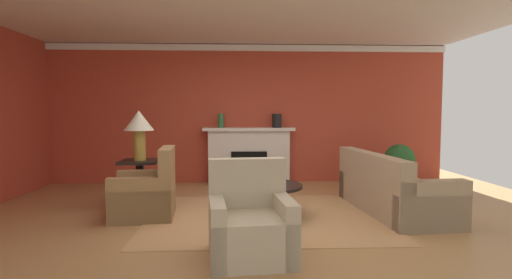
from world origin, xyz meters
TOP-DOWN VIEW (x-y plane):
  - ground_plane at (0.00, 0.00)m, footprint 9.87×9.87m
  - wall_fireplace at (0.00, 2.95)m, footprint 8.19×0.12m
  - ceiling_panel at (0.00, 0.30)m, footprint 8.19×6.37m
  - crown_moulding at (0.00, 2.87)m, footprint 8.19×0.08m
  - area_rug at (0.27, 0.18)m, footprint 3.15×2.59m
  - fireplace at (0.12, 2.74)m, footprint 1.80×0.35m
  - sofa at (2.08, 0.37)m, footprint 1.06×2.16m
  - armchair_near_window at (-1.34, 0.25)m, footprint 0.86×0.86m
  - armchair_facing_fireplace at (0.01, -1.29)m, footprint 0.87×0.87m
  - coffee_table at (0.27, 0.18)m, footprint 1.00×1.00m
  - side_table at (-1.58, 0.91)m, footprint 0.56×0.56m
  - table_lamp at (-1.58, 0.91)m, footprint 0.44×0.44m
  - vase_mantel_left at (-0.43, 2.69)m, footprint 0.11×0.11m
  - vase_mantel_right at (0.67, 2.69)m, footprint 0.19×0.19m
  - book_red_cover at (0.20, 0.33)m, footprint 0.22×0.20m
  - book_art_folio at (0.09, 0.31)m, footprint 0.21×0.15m
  - potted_plant at (2.87, 2.01)m, footprint 0.56×0.56m

SIDE VIEW (x-z plane):
  - ground_plane at x=0.00m, z-range 0.00..0.00m
  - area_rug at x=0.27m, z-range 0.00..0.01m
  - sofa at x=2.08m, z-range -0.13..0.72m
  - armchair_near_window at x=-1.34m, z-range -0.17..0.78m
  - armchair_facing_fireplace at x=0.01m, z-range -0.17..0.78m
  - coffee_table at x=0.27m, z-range 0.11..0.56m
  - side_table at x=-1.58m, z-range 0.05..0.75m
  - book_red_cover at x=0.20m, z-range 0.45..0.50m
  - potted_plant at x=2.87m, z-range 0.08..0.91m
  - book_art_folio at x=0.09m, z-range 0.50..0.54m
  - fireplace at x=0.12m, z-range -0.03..1.09m
  - table_lamp at x=-1.58m, z-range 0.85..1.60m
  - vase_mantel_right at x=0.67m, z-range 1.11..1.39m
  - vase_mantel_left at x=-0.43m, z-range 1.11..1.39m
  - wall_fireplace at x=0.00m, z-range 0.00..2.77m
  - crown_moulding at x=0.00m, z-range 2.63..2.75m
  - ceiling_panel at x=0.00m, z-range 2.77..2.83m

